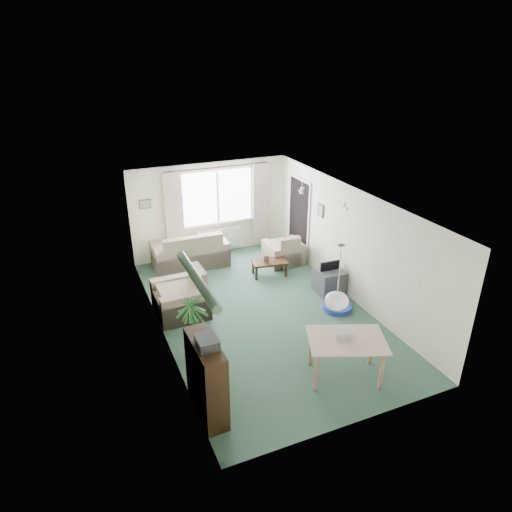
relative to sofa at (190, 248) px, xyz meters
name	(u,v)px	position (x,y,z in m)	size (l,w,h in m)	color
ground	(262,313)	(0.71, -2.75, -0.45)	(6.50, 6.50, 0.00)	#315242
window	(217,197)	(0.91, 0.48, 1.05)	(1.80, 0.03, 1.30)	white
curtain_rod	(217,167)	(0.91, 0.40, 1.82)	(2.60, 0.03, 0.03)	black
curtain_left	(174,213)	(-0.24, 0.38, 0.82)	(0.45, 0.08, 2.00)	beige
curtain_right	(261,201)	(2.06, 0.38, 0.82)	(0.45, 0.08, 2.00)	beige
radiator	(219,238)	(0.91, 0.44, -0.05)	(1.20, 0.10, 0.55)	white
doorway	(299,219)	(2.69, -0.55, 0.55)	(0.03, 0.95, 2.00)	black
pendant_lamp	(337,301)	(0.91, -5.05, 1.03)	(0.36, 0.36, 0.36)	white
tinsel_garland	(197,279)	(-1.21, -5.05, 1.83)	(1.60, 1.60, 0.12)	#196626
bauble_cluster_a	(302,189)	(2.01, -1.85, 1.77)	(0.20, 0.20, 0.20)	silver
bauble_cluster_b	(346,203)	(2.31, -3.05, 1.77)	(0.20, 0.20, 0.20)	silver
wall_picture_back	(145,204)	(-0.89, 0.48, 1.10)	(0.28, 0.03, 0.22)	brown
wall_picture_right	(321,210)	(2.69, -1.55, 1.10)	(0.03, 0.24, 0.30)	brown
sofa	(190,248)	(0.00, 0.00, 0.00)	(1.78, 0.94, 0.89)	beige
armchair_corner	(284,248)	(2.18, -0.76, -0.06)	(0.86, 0.82, 0.77)	beige
armchair_left	(180,293)	(-0.79, -2.10, 0.02)	(1.04, 0.98, 0.93)	beige
coffee_table	(269,268)	(1.56, -1.27, -0.26)	(0.81, 0.45, 0.36)	black
photo_frame	(266,259)	(1.47, -1.29, 0.00)	(0.12, 0.02, 0.16)	brown
bookshelf	(206,378)	(-1.13, -4.94, 0.16)	(0.33, 1.00, 1.22)	black
hifi_box	(207,342)	(-1.12, -5.03, 0.84)	(0.28, 0.35, 0.14)	#343438
houseplant	(193,326)	(-0.94, -3.61, 0.19)	(0.54, 0.54, 1.27)	#1F5C1F
dining_table	(345,358)	(1.16, -5.05, -0.10)	(1.12, 0.75, 0.70)	tan
gift_box	(343,335)	(1.14, -4.96, 0.31)	(0.25, 0.18, 0.12)	silver
tv_cube	(329,281)	(2.41, -2.54, -0.17)	(0.55, 0.60, 0.55)	#333438
pet_bed	(337,307)	(2.19, -3.24, -0.39)	(0.58, 0.58, 0.12)	#2325A1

